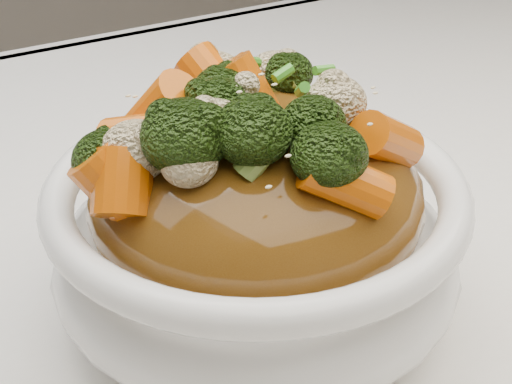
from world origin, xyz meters
TOP-DOWN VIEW (x-y plane):
  - tablecloth at (0.00, 0.00)m, footprint 1.20×0.80m
  - bowl at (-0.05, -0.04)m, footprint 0.24×0.24m
  - sauce_base at (-0.05, -0.04)m, footprint 0.19×0.19m
  - carrots at (-0.05, -0.04)m, footprint 0.19×0.19m
  - broccoli at (-0.05, -0.04)m, footprint 0.19×0.19m
  - cauliflower at (-0.05, -0.04)m, footprint 0.19×0.19m
  - scallions at (-0.05, -0.04)m, footprint 0.14×0.14m
  - sesame_seeds at (-0.05, -0.04)m, footprint 0.17×0.17m

SIDE VIEW (x-z plane):
  - tablecloth at x=0.00m, z-range 0.71..0.75m
  - bowl at x=-0.05m, z-range 0.75..0.83m
  - sauce_base at x=-0.05m, z-range 0.77..0.87m
  - cauliflower at x=-0.05m, z-range 0.86..0.90m
  - broccoli at x=-0.05m, z-range 0.86..0.90m
  - carrots at x=-0.05m, z-range 0.86..0.91m
  - sesame_seeds at x=-0.05m, z-range 0.88..0.89m
  - scallions at x=-0.05m, z-range 0.87..0.89m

